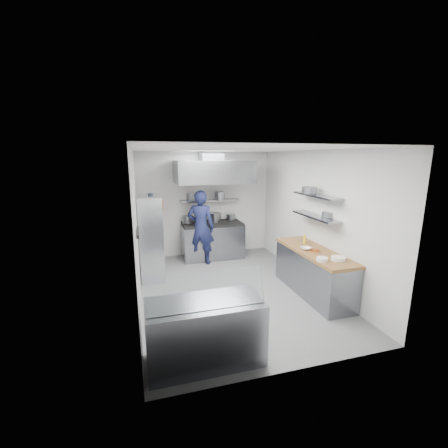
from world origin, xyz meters
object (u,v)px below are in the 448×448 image
object	(u,v)px
chef	(201,227)
wire_rack	(151,237)
gas_range	(212,241)
display_case	(205,332)

from	to	relation	value
chef	wire_rack	distance (m)	1.37
wire_rack	chef	bearing A→B (deg)	24.89
gas_range	wire_rack	xyz separation A→B (m)	(-1.63, -0.95, 0.48)
chef	display_case	distance (m)	3.83
gas_range	wire_rack	size ratio (longest dim) A/B	0.86
chef	display_case	world-z (taller)	chef
wire_rack	display_case	distance (m)	3.24
display_case	chef	bearing A→B (deg)	79.13
chef	display_case	size ratio (longest dim) A/B	1.25
wire_rack	display_case	xyz separation A→B (m)	(0.53, -3.15, -0.50)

